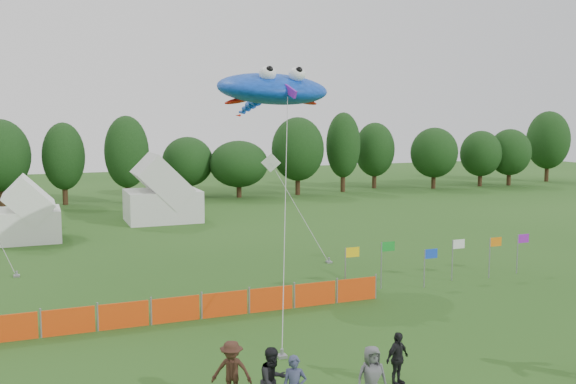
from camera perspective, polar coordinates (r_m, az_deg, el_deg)
name	(u,v)px	position (r m, az deg, el deg)	size (l,w,h in m)	color
ground	(361,384)	(20.37, 6.50, -16.60)	(160.00, 160.00, 0.00)	#234C16
treeline	(153,157)	(62.40, -11.89, 3.03)	(104.57, 8.78, 8.36)	#382314
tent_left	(29,215)	(44.89, -22.01, -1.88)	(3.85, 3.85, 3.40)	white
tent_right	(162,196)	(50.29, -11.10, -0.31)	(5.60, 4.48, 3.95)	silver
barrier_fence	(176,310)	(26.00, -9.96, -10.25)	(17.90, 0.06, 1.00)	#D83F0C
flag_row	(440,255)	(31.97, 13.34, -5.47)	(10.73, 0.65, 2.22)	gray
spectator_b	(273,382)	(18.02, -1.34, -16.49)	(0.92, 0.72, 1.89)	black
spectator_c	(232,372)	(18.84, -5.03, -15.62)	(1.16, 0.66, 1.79)	#3A2117
spectator_d	(397,359)	(20.17, 9.69, -14.40)	(0.95, 0.40, 1.63)	black
spectator_e	(372,378)	(18.50, 7.44, -16.06)	(0.88, 0.57, 1.80)	#545559
stingray_kite	(271,90)	(32.65, -1.54, 9.07)	(7.36, 18.99, 10.49)	blue
small_kite_white	(285,187)	(38.76, -0.26, 0.45)	(1.95, 6.35, 5.80)	white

